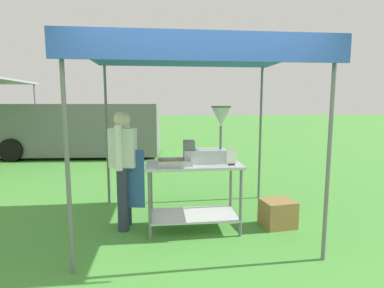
{
  "coord_description": "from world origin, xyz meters",
  "views": [
    {
      "loc": [
        -0.41,
        -2.87,
        1.71
      ],
      "look_at": [
        0.02,
        1.28,
        1.15
      ],
      "focal_mm": 28.47,
      "sensor_mm": 36.0,
      "label": 1
    }
  ],
  "objects_px": {
    "menu_sign": "(231,158)",
    "supply_crate": "(278,213)",
    "donut_tray": "(175,163)",
    "donut_fryer": "(209,141)",
    "vendor": "(124,163)",
    "stall_canopy": "(193,58)",
    "donut_cart": "(194,183)",
    "van_grey": "(78,129)"
  },
  "relations": [
    {
      "from": "menu_sign",
      "to": "supply_crate",
      "type": "distance_m",
      "value": 1.1
    },
    {
      "from": "donut_tray",
      "to": "donut_fryer",
      "type": "bearing_deg",
      "value": 13.94
    },
    {
      "from": "menu_sign",
      "to": "vendor",
      "type": "xyz_separation_m",
      "value": [
        -1.4,
        0.32,
        -0.11
      ]
    },
    {
      "from": "van_grey",
      "to": "vendor",
      "type": "bearing_deg",
      "value": -70.38
    },
    {
      "from": "stall_canopy",
      "to": "vendor",
      "type": "distance_m",
      "value": 1.67
    },
    {
      "from": "stall_canopy",
      "to": "donut_cart",
      "type": "relative_size",
      "value": 2.28
    },
    {
      "from": "van_grey",
      "to": "donut_cart",
      "type": "bearing_deg",
      "value": -63.61
    },
    {
      "from": "donut_fryer",
      "to": "vendor",
      "type": "bearing_deg",
      "value": 174.43
    },
    {
      "from": "donut_tray",
      "to": "van_grey",
      "type": "relative_size",
      "value": 0.08
    },
    {
      "from": "supply_crate",
      "to": "van_grey",
      "type": "bearing_deg",
      "value": 124.32
    },
    {
      "from": "donut_cart",
      "to": "donut_tray",
      "type": "bearing_deg",
      "value": -163.31
    },
    {
      "from": "donut_fryer",
      "to": "menu_sign",
      "type": "height_order",
      "value": "donut_fryer"
    },
    {
      "from": "donut_fryer",
      "to": "donut_cart",
      "type": "bearing_deg",
      "value": -169.47
    },
    {
      "from": "donut_cart",
      "to": "van_grey",
      "type": "height_order",
      "value": "van_grey"
    },
    {
      "from": "menu_sign",
      "to": "van_grey",
      "type": "distance_m",
      "value": 7.37
    },
    {
      "from": "vendor",
      "to": "van_grey",
      "type": "height_order",
      "value": "van_grey"
    },
    {
      "from": "stall_canopy",
      "to": "menu_sign",
      "type": "bearing_deg",
      "value": -29.13
    },
    {
      "from": "menu_sign",
      "to": "donut_fryer",
      "type": "bearing_deg",
      "value": 141.87
    },
    {
      "from": "vendor",
      "to": "supply_crate",
      "type": "relative_size",
      "value": 3.37
    },
    {
      "from": "menu_sign",
      "to": "supply_crate",
      "type": "height_order",
      "value": "menu_sign"
    },
    {
      "from": "stall_canopy",
      "to": "menu_sign",
      "type": "height_order",
      "value": "stall_canopy"
    },
    {
      "from": "stall_canopy",
      "to": "vendor",
      "type": "relative_size",
      "value": 1.78
    },
    {
      "from": "stall_canopy",
      "to": "donut_tray",
      "type": "xyz_separation_m",
      "value": [
        -0.26,
        -0.17,
        -1.35
      ]
    },
    {
      "from": "vendor",
      "to": "donut_tray",
      "type": "bearing_deg",
      "value": -18.71
    },
    {
      "from": "stall_canopy",
      "to": "menu_sign",
      "type": "distance_m",
      "value": 1.39
    },
    {
      "from": "donut_fryer",
      "to": "vendor",
      "type": "xyz_separation_m",
      "value": [
        -1.14,
        0.11,
        -0.3
      ]
    },
    {
      "from": "donut_cart",
      "to": "donut_tray",
      "type": "relative_size",
      "value": 2.83
    },
    {
      "from": "vendor",
      "to": "supply_crate",
      "type": "distance_m",
      "value": 2.23
    },
    {
      "from": "menu_sign",
      "to": "van_grey",
      "type": "xyz_separation_m",
      "value": [
        -3.58,
        6.43,
        -0.13
      ]
    },
    {
      "from": "supply_crate",
      "to": "donut_tray",
      "type": "bearing_deg",
      "value": -177.61
    },
    {
      "from": "stall_canopy",
      "to": "supply_crate",
      "type": "height_order",
      "value": "stall_canopy"
    },
    {
      "from": "van_grey",
      "to": "supply_crate",
      "type": "bearing_deg",
      "value": -55.68
    },
    {
      "from": "vendor",
      "to": "menu_sign",
      "type": "bearing_deg",
      "value": -12.72
    },
    {
      "from": "vendor",
      "to": "supply_crate",
      "type": "bearing_deg",
      "value": -4.54
    },
    {
      "from": "donut_tray",
      "to": "donut_fryer",
      "type": "relative_size",
      "value": 0.59
    },
    {
      "from": "stall_canopy",
      "to": "donut_fryer",
      "type": "height_order",
      "value": "stall_canopy"
    },
    {
      "from": "donut_fryer",
      "to": "van_grey",
      "type": "distance_m",
      "value": 7.07
    },
    {
      "from": "stall_canopy",
      "to": "donut_tray",
      "type": "height_order",
      "value": "stall_canopy"
    },
    {
      "from": "stall_canopy",
      "to": "donut_cart",
      "type": "height_order",
      "value": "stall_canopy"
    },
    {
      "from": "donut_fryer",
      "to": "donut_tray",
      "type": "bearing_deg",
      "value": -166.06
    },
    {
      "from": "donut_tray",
      "to": "van_grey",
      "type": "height_order",
      "value": "van_grey"
    },
    {
      "from": "stall_canopy",
      "to": "vendor",
      "type": "xyz_separation_m",
      "value": [
        -0.93,
        0.05,
        -1.39
      ]
    }
  ]
}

